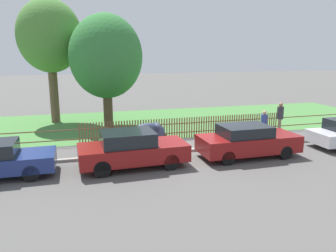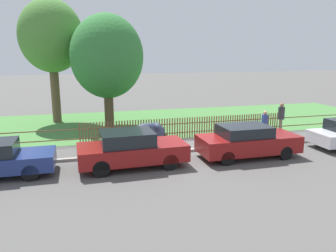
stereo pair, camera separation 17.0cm
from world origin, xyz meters
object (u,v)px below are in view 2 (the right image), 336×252
at_px(parked_car_black_saloon, 131,149).
at_px(tree_behind_motorcycle, 107,57).
at_px(parked_car_navy_estate, 247,141).
at_px(pedestrian_near_fence, 264,124).
at_px(covered_motorcycle, 149,133).
at_px(tree_nearest_kerb, 51,37).
at_px(pedestrian_by_lamp, 281,117).

xyz_separation_m(parked_car_black_saloon, tree_behind_motorcycle, (-0.22, 7.73, 3.52)).
xyz_separation_m(parked_car_navy_estate, pedestrian_near_fence, (2.10, 2.15, 0.18)).
distance_m(parked_car_navy_estate, pedestrian_near_fence, 3.01).
distance_m(parked_car_navy_estate, covered_motorcycle, 4.66).
xyz_separation_m(covered_motorcycle, pedestrian_near_fence, (5.95, -0.49, 0.19)).
height_order(parked_car_navy_estate, tree_nearest_kerb, tree_nearest_kerb).
height_order(tree_behind_motorcycle, pedestrian_by_lamp, tree_behind_motorcycle).
bearing_deg(covered_motorcycle, parked_car_black_saloon, -121.10).
bearing_deg(parked_car_navy_estate, tree_nearest_kerb, 129.81).
relative_size(parked_car_navy_estate, tree_nearest_kerb, 0.56).
xyz_separation_m(parked_car_navy_estate, tree_nearest_kerb, (-8.59, 10.05, 4.76)).
relative_size(tree_nearest_kerb, tree_behind_motorcycle, 1.15).
height_order(parked_car_black_saloon, tree_behind_motorcycle, tree_behind_motorcycle).
height_order(tree_behind_motorcycle, pedestrian_near_fence, tree_behind_motorcycle).
xyz_separation_m(parked_car_black_saloon, pedestrian_by_lamp, (8.93, 3.25, 0.27)).
height_order(covered_motorcycle, pedestrian_near_fence, pedestrian_near_fence).
distance_m(parked_car_black_saloon, tree_behind_motorcycle, 8.50).
distance_m(parked_car_black_saloon, covered_motorcycle, 2.90).
relative_size(tree_nearest_kerb, pedestrian_near_fence, 4.86).
xyz_separation_m(parked_car_navy_estate, covered_motorcycle, (-3.84, 2.64, -0.01)).
relative_size(covered_motorcycle, pedestrian_by_lamp, 1.07).
xyz_separation_m(tree_nearest_kerb, pedestrian_by_lamp, (12.41, -6.77, -4.48)).
bearing_deg(tree_behind_motorcycle, parked_car_black_saloon, -88.35).
bearing_deg(parked_car_navy_estate, pedestrian_by_lamp, 40.00).
relative_size(tree_nearest_kerb, pedestrian_by_lamp, 4.37).
bearing_deg(pedestrian_near_fence, pedestrian_by_lamp, 8.31).
relative_size(parked_car_black_saloon, tree_nearest_kerb, 0.56).
relative_size(parked_car_navy_estate, pedestrian_near_fence, 2.74).
distance_m(tree_nearest_kerb, pedestrian_by_lamp, 14.82).
xyz_separation_m(covered_motorcycle, tree_behind_motorcycle, (-1.49, 5.13, 3.55)).
distance_m(tree_behind_motorcycle, pedestrian_by_lamp, 10.70).
distance_m(covered_motorcycle, pedestrian_by_lamp, 7.69).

